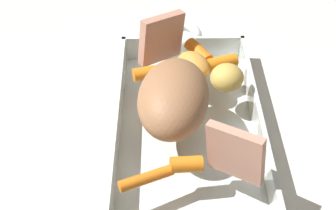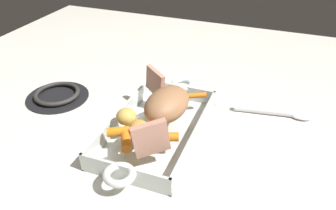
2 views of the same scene
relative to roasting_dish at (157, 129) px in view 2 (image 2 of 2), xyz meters
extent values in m
plane|color=silver|center=(0.00, 0.00, -0.02)|extent=(1.79, 1.79, 0.00)
cube|color=silver|center=(0.00, 0.00, -0.01)|extent=(0.37, 0.21, 0.01)
cube|color=silver|center=(0.00, 0.10, 0.01)|extent=(0.37, 0.01, 0.05)
cube|color=silver|center=(0.00, -0.10, 0.01)|extent=(0.37, 0.01, 0.05)
cube|color=silver|center=(0.18, 0.00, 0.01)|extent=(0.01, 0.21, 0.05)
cube|color=silver|center=(-0.18, 0.00, 0.01)|extent=(0.01, 0.21, 0.05)
torus|color=silver|center=(0.20, 0.00, 0.02)|extent=(0.07, 0.07, 0.02)
torus|color=silver|center=(-0.20, 0.00, 0.02)|extent=(0.07, 0.07, 0.02)
ellipsoid|color=#9B6945|center=(0.02, -0.02, 0.07)|extent=(0.16, 0.12, 0.08)
cube|color=tan|center=(-0.12, -0.04, 0.07)|extent=(0.07, 0.08, 0.09)
cube|color=tan|center=(0.11, 0.05, 0.07)|extent=(0.05, 0.07, 0.08)
cylinder|color=orange|center=(-0.09, 0.05, 0.04)|extent=(0.04, 0.07, 0.03)
cylinder|color=orange|center=(0.13, -0.06, 0.04)|extent=(0.04, 0.07, 0.02)
cylinder|color=orange|center=(-0.12, 0.02, 0.04)|extent=(0.06, 0.05, 0.02)
cylinder|color=orange|center=(-0.07, -0.06, 0.04)|extent=(0.03, 0.05, 0.02)
cylinder|color=orange|center=(0.11, -0.01, 0.04)|extent=(0.02, 0.04, 0.02)
ellipsoid|color=gold|center=(-0.08, 0.01, 0.05)|extent=(0.08, 0.07, 0.04)
ellipsoid|color=gold|center=(-0.05, 0.06, 0.05)|extent=(0.06, 0.06, 0.04)
cylinder|color=black|center=(0.06, 0.35, -0.01)|extent=(0.19, 0.19, 0.01)
torus|color=#2D2B28|center=(0.06, 0.35, 0.00)|extent=(0.14, 0.14, 0.01)
cylinder|color=white|center=(0.19, -0.25, -0.01)|extent=(0.04, 0.17, 0.02)
ellipsoid|color=white|center=(0.21, -0.35, -0.01)|extent=(0.05, 0.06, 0.01)
camera|label=1|loc=(0.45, -0.04, 0.48)|focal=46.82mm
camera|label=2|loc=(-0.62, -0.27, 0.51)|focal=35.17mm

